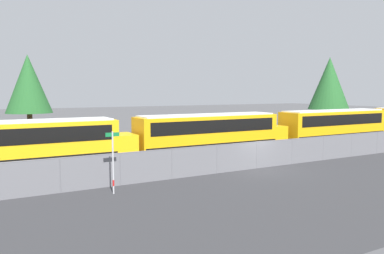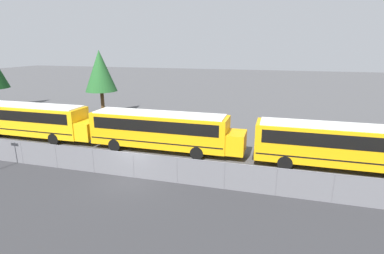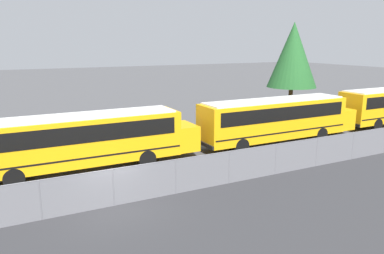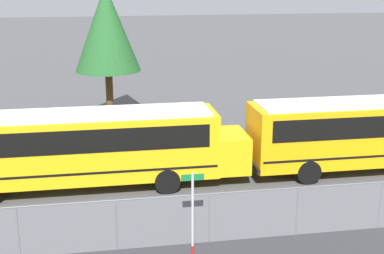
# 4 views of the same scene
# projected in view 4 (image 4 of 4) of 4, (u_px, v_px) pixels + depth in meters

# --- Properties ---
(school_bus_1) EXTENTS (13.21, 2.58, 3.32)m
(school_bus_1) POSITION_uv_depth(u_px,v_px,m) (84.00, 144.00, 22.34)
(school_bus_1) COLOR yellow
(school_bus_1) RESTS_ON ground_plane
(school_bus_2) EXTENTS (13.21, 2.58, 3.32)m
(school_bus_2) POSITION_uv_depth(u_px,v_px,m) (382.00, 129.00, 24.53)
(school_bus_2) COLOR #EDA80F
(school_bus_2) RESTS_ON ground_plane
(street_sign) EXTENTS (0.70, 0.09, 3.13)m
(street_sign) POSITION_uv_depth(u_px,v_px,m) (193.00, 218.00, 16.36)
(street_sign) COLOR #B7B7BC
(street_sign) RESTS_ON ground_plane
(tree_0) EXTENTS (3.88, 3.88, 8.27)m
(tree_0) POSITION_uv_depth(u_px,v_px,m) (107.00, 29.00, 31.32)
(tree_0) COLOR #51381E
(tree_0) RESTS_ON ground_plane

